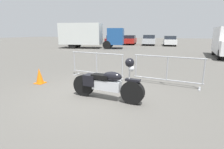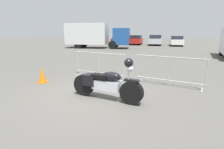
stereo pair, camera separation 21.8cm
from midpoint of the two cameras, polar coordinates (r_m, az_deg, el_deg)
The scene contains 12 objects.
ground_plane at distance 5.48m, azimuth -5.28°, elevation -6.70°, with size 120.00×120.00×0.00m, color #54514C.
motorcycle at distance 4.99m, azimuth -0.72°, elevation -2.92°, with size 2.21×0.33×1.25m.
crowd_barrier_near at distance 7.46m, azimuth -3.49°, elevation 3.23°, with size 2.47×0.61×1.07m.
crowd_barrier_far at distance 6.60m, azimuth 19.00°, elevation 1.15°, with size 2.47×0.61×1.07m.
box_truck at distance 22.07m, azimuth -5.56°, elevation 12.83°, with size 8.02×4.08×2.98m.
parked_car_yellow at distance 30.70m, azimuth -3.28°, elevation 11.33°, with size 2.37×4.35×1.40m.
parked_car_maroon at distance 29.88m, azimuth 2.50°, elevation 11.32°, with size 2.44×4.49×1.44m.
parked_car_red at distance 28.72m, azimuth 8.13°, elevation 11.14°, with size 2.49×4.57×1.47m.
parked_car_silver at distance 27.98m, azimuth 14.22°, elevation 10.87°, with size 2.59×4.76×1.53m.
parked_car_white at distance 27.44m, azimuth 20.51°, elevation 10.26°, with size 2.38×4.38×1.41m.
pedestrian at distance 22.31m, azimuth 0.82°, elevation 11.06°, with size 0.42×0.42×1.69m.
traffic_cone at distance 7.20m, azimuth -21.05°, elevation -0.24°, with size 0.34×0.34×0.59m.
Camera 2 is at (2.74, -4.37, 1.89)m, focal length 28.00 mm.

